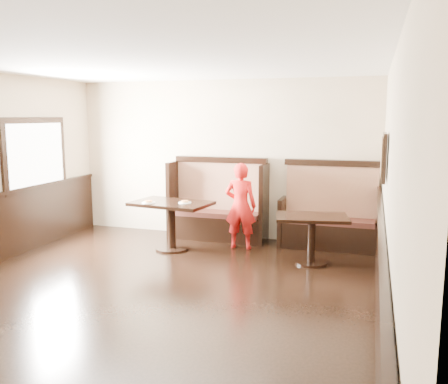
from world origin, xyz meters
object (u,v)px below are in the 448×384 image
at_px(table_main, 171,213).
at_px(table_neighbor, 312,228).
at_px(child, 241,206).
at_px(booth_neighbor, 330,219).
at_px(booth_main, 219,209).

xyz_separation_m(table_main, table_neighbor, (2.27, -0.06, -0.07)).
bearing_deg(child, booth_neighbor, -163.33).
height_order(booth_main, booth_neighbor, same).
xyz_separation_m(booth_neighbor, table_neighbor, (-0.18, -1.00, 0.06)).
xyz_separation_m(booth_main, table_neighbor, (1.77, -1.00, 0.01)).
xyz_separation_m(booth_main, child, (0.55, -0.52, 0.18)).
xyz_separation_m(booth_main, table_main, (-0.50, -0.94, 0.08)).
relative_size(booth_neighbor, table_neighbor, 1.43).
xyz_separation_m(booth_neighbor, table_main, (-2.45, -0.94, 0.13)).
bearing_deg(booth_main, booth_neighbor, -0.05).
distance_m(booth_neighbor, table_neighbor, 1.02).
bearing_deg(child, booth_main, -46.93).
distance_m(booth_main, booth_neighbor, 1.95).
xyz_separation_m(booth_main, booth_neighbor, (1.95, -0.00, -0.05)).
bearing_deg(child, table_main, 18.47).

